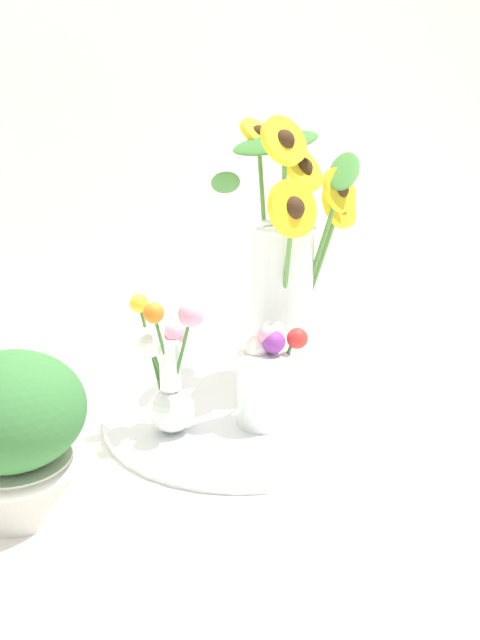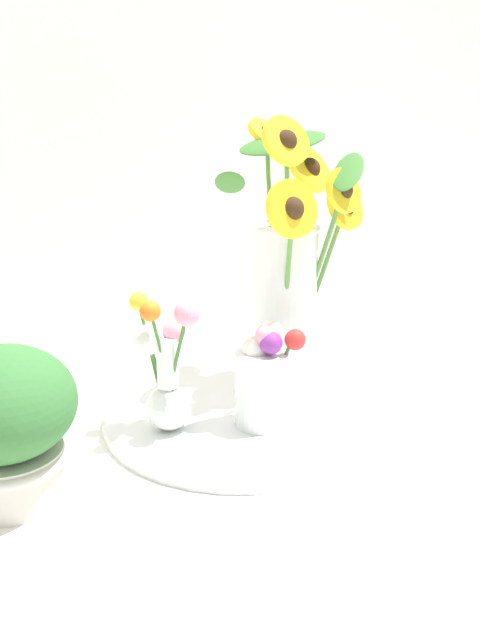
{
  "view_description": "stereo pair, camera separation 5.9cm",
  "coord_description": "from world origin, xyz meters",
  "px_view_note": "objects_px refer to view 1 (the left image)",
  "views": [
    {
      "loc": [
        -0.59,
        -0.55,
        0.43
      ],
      "look_at": [
        -0.02,
        0.07,
        0.16
      ],
      "focal_mm": 35.0,
      "sensor_mm": 36.0,
      "label": 1
    },
    {
      "loc": [
        -0.55,
        -0.59,
        0.43
      ],
      "look_at": [
        -0.02,
        0.07,
        0.16
      ],
      "focal_mm": 35.0,
      "sensor_mm": 36.0,
      "label": 2
    }
  ],
  "objects_px": {
    "vase_small_center": "(265,378)",
    "mason_jar_sunflowers": "(284,281)",
    "potted_plant": "(14,428)",
    "serving_tray": "(240,414)",
    "vase_bulb_right": "(168,374)"
  },
  "relations": [
    {
      "from": "vase_small_center",
      "to": "mason_jar_sunflowers",
      "type": "bearing_deg",
      "value": 32.14
    },
    {
      "from": "potted_plant",
      "to": "mason_jar_sunflowers",
      "type": "bearing_deg",
      "value": 0.64
    },
    {
      "from": "serving_tray",
      "to": "vase_small_center",
      "type": "relative_size",
      "value": 2.73
    },
    {
      "from": "vase_bulb_right",
      "to": "potted_plant",
      "type": "height_order",
      "value": "vase_bulb_right"
    },
    {
      "from": "mason_jar_sunflowers",
      "to": "vase_small_center",
      "type": "height_order",
      "value": "mason_jar_sunflowers"
    },
    {
      "from": "serving_tray",
      "to": "mason_jar_sunflowers",
      "type": "xyz_separation_m",
      "value": [
        0.11,
        0.01,
        0.18
      ]
    },
    {
      "from": "mason_jar_sunflowers",
      "to": "vase_bulb_right",
      "type": "relative_size",
      "value": 2.2
    },
    {
      "from": "serving_tray",
      "to": "potted_plant",
      "type": "bearing_deg",
      "value": 178.33
    },
    {
      "from": "vase_bulb_right",
      "to": "potted_plant",
      "type": "relative_size",
      "value": 1.02
    },
    {
      "from": "vase_small_center",
      "to": "vase_bulb_right",
      "type": "xyz_separation_m",
      "value": [
        -0.11,
        0.07,
        0.02
      ]
    },
    {
      "from": "serving_tray",
      "to": "vase_bulb_right",
      "type": "bearing_deg",
      "value": 170.21
    },
    {
      "from": "vase_bulb_right",
      "to": "potted_plant",
      "type": "distance_m",
      "value": 0.22
    },
    {
      "from": "vase_small_center",
      "to": "potted_plant",
      "type": "distance_m",
      "value": 0.34
    },
    {
      "from": "vase_bulb_right",
      "to": "vase_small_center",
      "type": "bearing_deg",
      "value": -33.52
    },
    {
      "from": "mason_jar_sunflowers",
      "to": "vase_small_center",
      "type": "distance_m",
      "value": 0.17
    }
  ]
}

